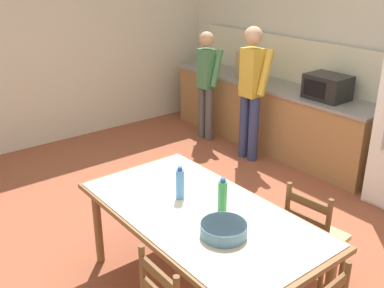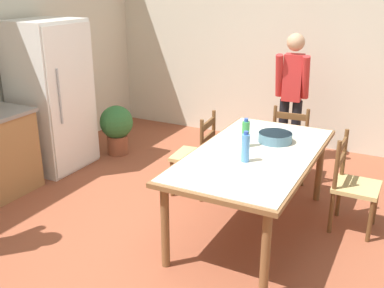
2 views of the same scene
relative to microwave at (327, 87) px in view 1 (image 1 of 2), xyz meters
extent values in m
plane|color=brown|center=(0.23, -2.21, -1.07)|extent=(8.32, 8.32, 0.00)
cube|color=beige|center=(0.23, 0.45, 0.38)|extent=(6.52, 0.12, 2.90)
cube|color=beige|center=(-3.03, -2.21, 0.38)|extent=(0.12, 5.20, 2.90)
cube|color=#9E7042|center=(-0.94, 0.02, -0.63)|extent=(3.33, 0.62, 0.88)
cube|color=gray|center=(-0.94, 0.02, -0.17)|extent=(3.37, 0.66, 0.04)
cube|color=#B7BCC1|center=(-1.69, 0.02, -0.16)|extent=(0.52, 0.38, 0.02)
cube|color=beige|center=(-0.94, 0.33, 0.15)|extent=(3.33, 0.03, 0.60)
cube|color=black|center=(0.00, 0.00, 0.00)|extent=(0.50, 0.38, 0.30)
cube|color=black|center=(-0.05, -0.19, 0.00)|extent=(0.30, 0.01, 0.19)
cube|color=tan|center=(-1.42, -0.01, 0.03)|extent=(0.24, 0.16, 0.36)
cylinder|color=brown|center=(0.03, -3.16, -0.70)|extent=(0.07, 0.07, 0.73)
cylinder|color=brown|center=(0.03, -2.32, -0.70)|extent=(0.07, 0.07, 0.73)
cube|color=brown|center=(0.91, -2.74, -0.32)|extent=(1.97, 1.04, 0.04)
cube|color=beige|center=(0.91, -2.74, -0.30)|extent=(1.89, 1.00, 0.01)
cylinder|color=#4C8ED6|center=(0.67, -2.74, -0.17)|extent=(0.07, 0.07, 0.24)
cylinder|color=#2D51B2|center=(0.67, -2.74, -0.04)|extent=(0.04, 0.04, 0.03)
cylinder|color=green|center=(1.01, -2.61, -0.17)|extent=(0.07, 0.07, 0.24)
cylinder|color=#2D51B2|center=(1.01, -2.61, -0.04)|extent=(0.04, 0.04, 0.03)
cylinder|color=slate|center=(1.26, -2.82, -0.25)|extent=(0.32, 0.32, 0.09)
cylinder|color=slate|center=(1.26, -2.82, -0.21)|extent=(0.31, 0.31, 0.02)
cylinder|color=brown|center=(1.52, -1.70, -0.86)|extent=(0.04, 0.04, 0.41)
cylinder|color=brown|center=(1.16, -1.74, -0.86)|extent=(0.04, 0.04, 0.41)
cylinder|color=brown|center=(1.55, -2.04, -0.86)|extent=(0.04, 0.04, 0.41)
cylinder|color=brown|center=(1.19, -2.07, -0.86)|extent=(0.04, 0.04, 0.41)
cube|color=tan|center=(1.35, -1.89, -0.64)|extent=(0.45, 0.44, 0.04)
cylinder|color=brown|center=(1.55, -2.04, -0.39)|extent=(0.04, 0.04, 0.46)
cylinder|color=brown|center=(1.19, -2.07, -0.39)|extent=(0.04, 0.04, 0.46)
cube|color=brown|center=(1.37, -2.06, -0.26)|extent=(0.36, 0.06, 0.07)
cube|color=brown|center=(1.37, -2.06, -0.41)|extent=(0.36, 0.06, 0.07)
cylinder|color=brown|center=(1.18, -3.42, -0.39)|extent=(0.04, 0.04, 0.46)
cube|color=brown|center=(1.36, -3.42, -0.26)|extent=(0.36, 0.03, 0.07)
cylinder|color=#4C4C4C|center=(-1.77, -0.51, -0.68)|extent=(0.12, 0.12, 0.79)
cylinder|color=#4C4C4C|center=(-1.61, -0.51, -0.68)|extent=(0.12, 0.12, 0.79)
cube|color=#478456|center=(-1.69, -0.51, 0.00)|extent=(0.22, 0.18, 0.56)
sphere|color=tan|center=(-1.69, -0.51, 0.41)|extent=(0.21, 0.21, 0.21)
cylinder|color=#478456|center=(-1.84, -0.44, 0.02)|extent=(0.09, 0.21, 0.53)
cylinder|color=#478456|center=(-1.54, -0.44, 0.02)|extent=(0.09, 0.21, 0.53)
cylinder|color=navy|center=(-0.86, -0.53, -0.63)|extent=(0.13, 0.13, 0.87)
cylinder|color=navy|center=(-0.69, -0.53, -0.63)|extent=(0.13, 0.13, 0.87)
cube|color=gold|center=(-0.77, -0.53, 0.11)|extent=(0.24, 0.20, 0.62)
sphere|color=tan|center=(-0.77, -0.53, 0.57)|extent=(0.23, 0.23, 0.23)
cylinder|color=gold|center=(-0.94, -0.46, 0.14)|extent=(0.10, 0.24, 0.59)
cylinder|color=gold|center=(-0.60, -0.46, 0.14)|extent=(0.10, 0.24, 0.59)
camera|label=1|loc=(3.15, -4.58, 1.44)|focal=42.00mm
camera|label=2|loc=(-2.67, -3.96, 1.16)|focal=42.00mm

